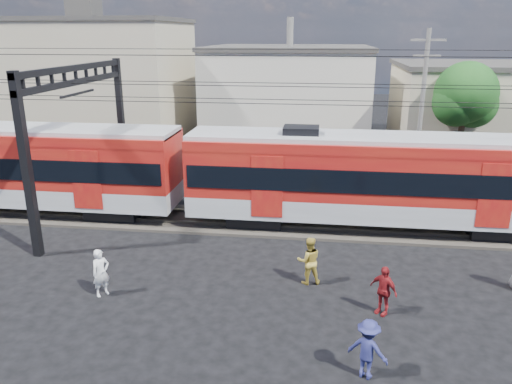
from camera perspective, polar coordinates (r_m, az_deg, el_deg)
ground at (r=15.37m, az=3.85°, el=-14.76°), size 120.00×120.00×0.00m
track_bed at (r=22.50m, az=5.27°, el=-3.68°), size 70.00×3.40×0.12m
rail_near at (r=21.76m, az=5.19°, el=-4.10°), size 70.00×0.12×0.12m
rail_far at (r=23.16m, az=5.36°, el=-2.73°), size 70.00×0.12×0.12m
commuter_train at (r=21.90m, az=14.01°, el=1.71°), size 50.30×3.08×4.17m
catenary at (r=23.16m, az=-16.55°, el=9.29°), size 70.00×9.30×7.52m
building_west at (r=41.14m, az=-18.33°, el=11.85°), size 14.28×10.20×9.30m
building_midwest at (r=40.31m, az=3.78°, el=11.15°), size 12.24×12.24×7.30m
utility_pole_mid at (r=28.68m, az=18.41°, el=9.40°), size 1.80×0.24×8.50m
tree_near at (r=32.37m, az=23.10°, el=9.98°), size 3.82×3.64×6.72m
pedestrian_a at (r=17.20m, az=-17.30°, el=-8.79°), size 0.67×0.69×1.60m
pedestrian_b at (r=17.25m, az=6.06°, el=-7.80°), size 0.94×0.80×1.68m
pedestrian_c at (r=13.20m, az=12.65°, el=-17.11°), size 1.18×0.96×1.59m
pedestrian_d at (r=15.90m, az=14.34°, el=-10.83°), size 0.96×0.89×1.59m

